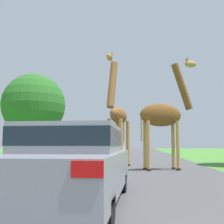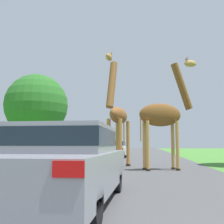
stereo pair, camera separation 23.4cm
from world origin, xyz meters
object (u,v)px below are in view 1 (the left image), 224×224
at_px(giraffe_companion, 164,113).
at_px(car_queue_left, 113,148).
at_px(car_queue_right, 111,149).
at_px(giraffe_near_road, 118,116).
at_px(tree_centre_back, 34,105).
at_px(car_lead_maroon, 73,162).

distance_m(giraffe_companion, car_queue_left, 17.26).
xyz_separation_m(car_queue_right, car_queue_left, (-0.57, 6.92, -0.08)).
bearing_deg(giraffe_near_road, car_queue_right, -72.38).
height_order(giraffe_companion, car_queue_right, giraffe_companion).
bearing_deg(tree_centre_back, car_queue_left, 32.09).
height_order(giraffe_near_road, car_lead_maroon, giraffe_near_road).
relative_size(car_queue_right, tree_centre_back, 0.57).
bearing_deg(tree_centre_back, car_queue_right, -19.46).
distance_m(giraffe_near_road, giraffe_companion, 2.36).
bearing_deg(giraffe_companion, car_lead_maroon, -33.99).
height_order(giraffe_companion, car_queue_left, giraffe_companion).
bearing_deg(car_queue_left, car_lead_maroon, -85.83).
relative_size(car_lead_maroon, car_queue_right, 1.10).
distance_m(giraffe_near_road, car_queue_left, 15.84).
relative_size(giraffe_near_road, tree_centre_back, 0.69).
height_order(car_lead_maroon, car_queue_left, car_lead_maroon).
xyz_separation_m(car_lead_maroon, car_queue_left, (-1.73, 23.72, -0.09)).
bearing_deg(car_queue_left, giraffe_companion, -76.70).
xyz_separation_m(car_lead_maroon, tree_centre_back, (-8.59, 19.42, 3.87)).
bearing_deg(car_queue_left, car_queue_right, -85.29).
height_order(giraffe_near_road, car_queue_left, giraffe_near_road).
bearing_deg(car_queue_right, car_queue_left, 94.71).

